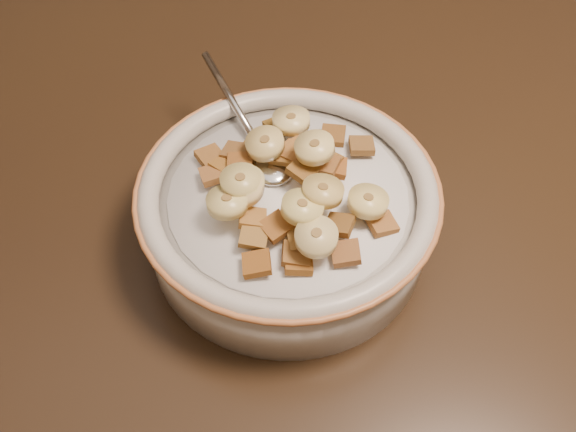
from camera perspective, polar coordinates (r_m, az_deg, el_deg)
name	(u,v)px	position (r m, az deg, el deg)	size (l,w,h in m)	color
floor	(357,395)	(1.36, 6.20, -15.52)	(4.00, 4.50, 0.10)	#422816
table	(418,99)	(0.72, 11.52, 10.16)	(1.40, 0.90, 0.04)	black
cereal_bowl	(288,218)	(0.53, 0.00, -0.16)	(0.23, 0.23, 0.06)	beige
milk	(288,196)	(0.51, 0.00, 1.79)	(0.19, 0.19, 0.00)	white
spoon	(268,162)	(0.53, -1.82, 4.82)	(0.04, 0.06, 0.01)	#B7B7B7
cereal_square_0	(235,152)	(0.53, -4.70, 5.71)	(0.02, 0.02, 0.01)	brown
cereal_square_1	(278,126)	(0.55, -0.91, 8.02)	(0.02, 0.02, 0.01)	brown
cereal_square_2	(370,202)	(0.50, 7.33, 1.21)	(0.02, 0.02, 0.01)	brown
cereal_square_3	(210,156)	(0.53, -6.92, 5.28)	(0.02, 0.02, 0.01)	#956231
cereal_square_4	(333,135)	(0.55, 4.03, 7.17)	(0.02, 0.02, 0.01)	brown
cereal_square_5	(296,255)	(0.46, 0.72, -3.47)	(0.02, 0.02, 0.01)	brown
cereal_square_6	(325,165)	(0.51, 3.33, 4.59)	(0.02, 0.02, 0.01)	brown
cereal_square_7	(293,152)	(0.51, 0.41, 5.69)	(0.02, 0.02, 0.01)	#985C2B
cereal_square_8	(362,146)	(0.54, 6.57, 6.24)	(0.02, 0.02, 0.01)	brown
cereal_square_9	(339,225)	(0.48, 4.59, -0.80)	(0.02, 0.02, 0.01)	brown
cereal_square_10	(302,238)	(0.47, 1.22, -1.95)	(0.02, 0.02, 0.01)	olive
cereal_square_11	(327,161)	(0.51, 3.44, 4.86)	(0.02, 0.02, 0.01)	olive
cereal_square_12	(213,174)	(0.51, -6.67, 3.70)	(0.02, 0.02, 0.01)	brown
cereal_square_13	(276,227)	(0.47, -1.07, -0.95)	(0.02, 0.02, 0.01)	#995823
cereal_square_14	(334,166)	(0.51, 4.09, 4.42)	(0.02, 0.02, 0.01)	brown
cereal_square_15	(255,148)	(0.53, -2.96, 6.09)	(0.02, 0.02, 0.01)	olive
cereal_square_16	(257,264)	(0.46, -2.80, -4.27)	(0.02, 0.02, 0.01)	brown
cereal_square_17	(253,218)	(0.48, -3.16, -0.22)	(0.02, 0.02, 0.01)	#986533
cereal_square_18	(382,224)	(0.49, 8.36, -0.67)	(0.02, 0.02, 0.01)	brown
cereal_square_19	(283,154)	(0.52, -0.46, 5.57)	(0.02, 0.02, 0.01)	brown
cereal_square_20	(226,166)	(0.52, -5.56, 4.48)	(0.02, 0.02, 0.01)	brown
cereal_square_21	(295,151)	(0.52, 0.63, 5.84)	(0.02, 0.02, 0.01)	brown
cereal_square_22	(346,253)	(0.46, 5.19, -3.30)	(0.02, 0.02, 0.01)	#915B2D
cereal_square_23	(303,170)	(0.50, 1.33, 4.09)	(0.02, 0.02, 0.01)	brown
cereal_square_24	(240,163)	(0.51, -4.30, 4.72)	(0.02, 0.02, 0.01)	#965120
cereal_square_25	(254,236)	(0.47, -3.06, -1.81)	(0.02, 0.02, 0.01)	brown
cereal_square_26	(298,263)	(0.46, 0.93, -4.22)	(0.02, 0.02, 0.01)	brown
banana_slice_0	(265,144)	(0.51, -2.06, 6.45)	(0.03, 0.03, 0.01)	#E7C881
banana_slice_1	(323,191)	(0.47, 3.11, 2.23)	(0.03, 0.03, 0.01)	tan
banana_slice_2	(291,121)	(0.53, 0.28, 8.48)	(0.03, 0.03, 0.01)	#FFEF8F
banana_slice_3	(368,201)	(0.48, 7.12, 1.31)	(0.03, 0.03, 0.01)	#E7C970
banana_slice_4	(227,202)	(0.47, -5.43, 1.25)	(0.03, 0.03, 0.01)	#CEC379
banana_slice_5	(316,237)	(0.45, 2.54, -1.86)	(0.03, 0.03, 0.01)	#DDC283
banana_slice_6	(244,183)	(0.48, -3.92, 2.96)	(0.03, 0.03, 0.01)	#CFBF8A
banana_slice_7	(302,207)	(0.46, 1.29, 0.78)	(0.03, 0.03, 0.01)	tan
banana_slice_8	(315,148)	(0.50, 2.37, 6.09)	(0.03, 0.03, 0.01)	#F0DF7E
banana_slice_9	(243,188)	(0.48, -4.05, 2.50)	(0.03, 0.03, 0.01)	beige
banana_slice_10	(241,181)	(0.48, -4.24, 3.09)	(0.03, 0.03, 0.01)	tan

